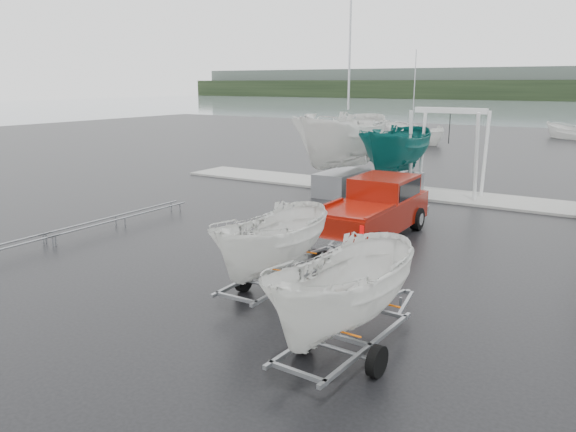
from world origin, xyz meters
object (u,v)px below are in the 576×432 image
at_px(trailer_hitched, 273,191).
at_px(trailer_parked, 347,223).
at_px(boat_hoist, 449,140).
at_px(pickup_truck, 376,207).

xyz_separation_m(trailer_hitched, trailer_parked, (3.05, -2.13, 0.06)).
bearing_deg(boat_hoist, trailer_parked, -79.21).
bearing_deg(trailer_parked, trailer_hitched, 147.98).
distance_m(pickup_truck, trailer_parked, 9.38).
distance_m(pickup_truck, boat_hoist, 8.36).
bearing_deg(pickup_truck, boat_hoist, 89.24).
xyz_separation_m(pickup_truck, boat_hoist, (-0.04, 8.20, 1.62)).
distance_m(trailer_hitched, boat_hoist, 14.74).
height_order(pickup_truck, trailer_hitched, trailer_hitched).
bearing_deg(trailer_hitched, boat_hoist, 89.58).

